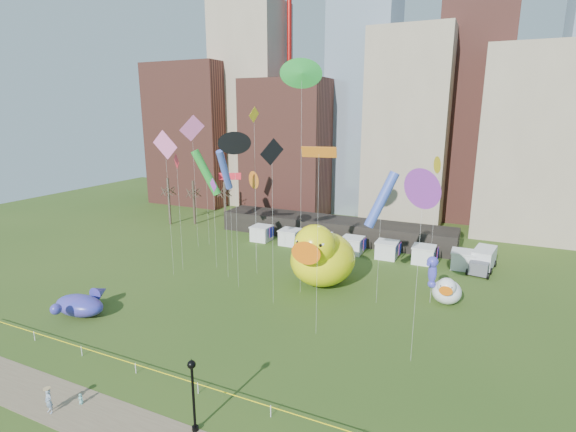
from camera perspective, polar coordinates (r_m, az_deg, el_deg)
The scene contains 31 objects.
ground at distance 35.09m, azimuth -11.74°, elevation -21.91°, with size 160.00×160.00×0.00m, color #2D4C17.
skyline at distance 84.98m, azimuth 14.79°, elevation 14.10°, with size 101.00×23.00×68.00m.
pavilion at distance 70.57m, azimuth 6.00°, elevation -1.67°, with size 38.00×6.00×3.20m, color black.
vendor_tents at distance 63.78m, azimuth 8.50°, elevation -3.90°, with size 33.24×2.80×2.40m.
bare_trees at distance 80.80m, azimuth -12.14°, elevation 1.83°, with size 8.44×6.44×8.50m.
caution_tape at distance 34.70m, azimuth -11.79°, elevation -20.99°, with size 50.00×0.06×0.90m.
big_duck at distance 51.10m, azimuth 4.39°, elevation -5.28°, with size 7.55×10.27×7.97m.
small_duck at distance 50.02m, azimuth 20.17°, elevation -9.22°, with size 3.11×4.20×3.25m.
seahorse_green at distance 52.90m, azimuth 5.18°, elevation -4.65°, with size 1.63×1.82×5.19m.
seahorse_purple at distance 48.75m, azimuth 18.50°, elevation -6.69°, with size 1.54×1.72×5.32m.
whale_inflatable at distance 49.60m, azimuth -25.61°, elevation -10.43°, with size 5.71×7.10×2.43m.
lamppost at distance 30.12m, azimuth -12.42°, elevation -21.19°, with size 0.54×0.54×5.23m.
box_truck at distance 61.94m, azimuth 24.30°, elevation -5.26°, with size 3.37×6.73×2.74m.
woman at distance 36.17m, azimuth -28.98°, elevation -20.54°, with size 0.66×0.43×1.81m, color white.
toddler at distance 36.37m, azimuth -25.63°, elevation -20.88°, with size 0.28×0.20×0.80m, color silver.
kite_0 at distance 55.36m, azimuth -14.45°, elevation 6.55°, with size 1.61×1.14×15.17m.
kite_1 at distance 64.45m, azimuth -12.51°, elevation 11.05°, with size 2.26×2.98×19.65m.
kite_2 at distance 48.19m, azimuth -7.09°, elevation 9.49°, with size 2.01×1.92×18.05m.
kite_3 at distance 66.24m, azimuth -10.75°, elevation 5.63°, with size 4.11×3.36×14.74m.
kite_4 at distance 52.30m, azimuth -4.48°, elevation 12.16°, with size 0.35×1.82×20.71m.
kite_5 at distance 51.93m, azimuth -8.36°, elevation 6.02°, with size 1.08×2.96×15.90m.
kite_6 at distance 57.04m, azimuth -4.42°, elevation 4.75°, with size 1.97×1.68×12.56m.
kite_7 at distance 34.23m, azimuth 17.43°, elevation 3.48°, with size 2.39×2.46×16.09m.
kite_8 at distance 59.49m, azimuth -7.67°, elevation 5.15°, with size 2.88×1.79×12.03m.
kite_9 at distance 53.72m, azimuth -15.87°, elevation 8.80°, with size 3.44×0.18×18.04m.
kite_10 at distance 43.49m, azimuth -2.12°, elevation 8.04°, with size 1.53×2.26×17.62m.
kite_11 at distance 46.30m, azimuth 1.83°, elevation 18.26°, with size 2.61×2.12×25.45m.
kite_12 at distance 50.73m, azimuth 19.17°, elevation 6.34°, with size 0.92×1.85×15.38m.
kite_13 at distance 45.23m, azimuth 12.22°, elevation 2.10°, with size 3.47×2.79×14.37m.
kite_14 at distance 36.93m, azimuth 4.10°, elevation 8.24°, with size 3.04×0.90×17.33m.
kite_15 at distance 55.86m, azimuth -9.81°, elevation 3.73°, with size 1.60×0.93×11.97m.
Camera 1 is at (17.69, -22.49, 20.30)m, focal length 27.00 mm.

